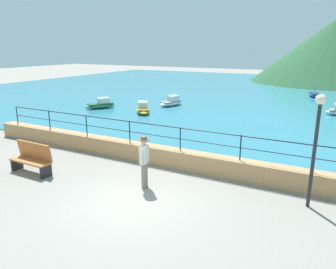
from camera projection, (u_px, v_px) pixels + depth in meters
name	position (u px, v px, depth m)	size (l,w,h in m)	color
ground_plane	(133.00, 202.00, 9.64)	(120.00, 120.00, 0.00)	gray
promenade_wall	(180.00, 159.00, 12.26)	(20.00, 0.56, 0.70)	tan
railing	(180.00, 134.00, 12.00)	(18.44, 0.04, 0.90)	black
lake_water	(281.00, 94.00, 31.59)	(64.00, 44.32, 0.06)	teal
hill_main	(335.00, 50.00, 41.08)	(20.70, 20.70, 8.21)	#285633
bench_main	(32.00, 158.00, 11.76)	(1.71, 0.58, 1.13)	#B76633
person_walking	(144.00, 159.00, 10.37)	(0.38, 0.56, 1.75)	slate
lamp_post	(317.00, 134.00, 8.78)	(0.28, 0.28, 3.28)	#232326
boat_1	(171.00, 102.00, 25.05)	(1.42, 2.45, 0.76)	white
boat_2	(315.00, 95.00, 29.37)	(1.57, 2.47, 2.22)	#2D4C9E
boat_4	(101.00, 104.00, 24.01)	(1.96, 2.43, 0.76)	#338C59
boat_5	(143.00, 109.00, 22.25)	(2.08, 2.39, 0.76)	gold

